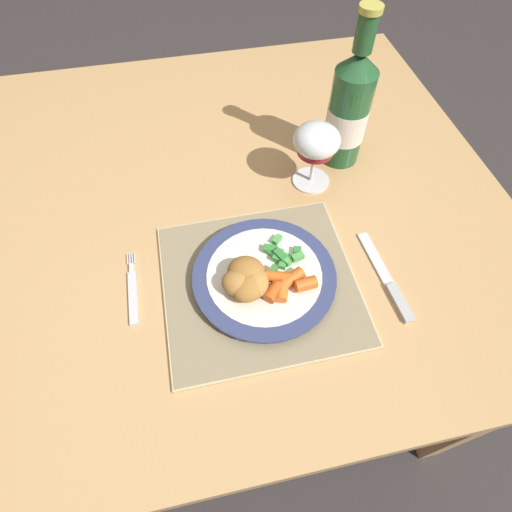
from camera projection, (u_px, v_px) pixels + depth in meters
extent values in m
plane|color=#383333|center=(234.00, 340.00, 1.39)|extent=(6.00, 6.00, 0.00)
cube|color=tan|center=(218.00, 198.00, 0.80)|extent=(1.11, 1.01, 0.04)
cube|color=tan|center=(477.00, 419.00, 0.91)|extent=(0.06, 0.06, 0.70)
cube|color=tan|center=(53.00, 199.00, 1.29)|extent=(0.06, 0.06, 0.70)
cube|color=tan|center=(346.00, 155.00, 1.41)|extent=(0.06, 0.06, 0.70)
cube|color=#CCB789|center=(260.00, 283.00, 0.66)|extent=(0.31, 0.30, 0.01)
cube|color=gray|center=(260.00, 282.00, 0.66)|extent=(0.31, 0.29, 0.00)
cylinder|color=white|center=(264.00, 278.00, 0.65)|extent=(0.19, 0.19, 0.01)
cylinder|color=navy|center=(264.00, 275.00, 0.65)|extent=(0.23, 0.23, 0.01)
cylinder|color=white|center=(264.00, 274.00, 0.64)|extent=(0.19, 0.19, 0.00)
ellipsoid|color=#B77F3D|center=(254.00, 282.00, 0.61)|extent=(0.05, 0.06, 0.04)
ellipsoid|color=#B77F3D|center=(236.00, 284.00, 0.61)|extent=(0.07, 0.07, 0.04)
ellipsoid|color=#A87033|center=(246.00, 272.00, 0.62)|extent=(0.08, 0.07, 0.04)
ellipsoid|color=#A87033|center=(250.00, 285.00, 0.61)|extent=(0.08, 0.08, 0.04)
cube|color=green|center=(273.00, 252.00, 0.66)|extent=(0.03, 0.03, 0.01)
cube|color=#338438|center=(297.00, 253.00, 0.66)|extent=(0.02, 0.03, 0.01)
cube|color=#4CA84C|center=(285.00, 259.00, 0.65)|extent=(0.02, 0.03, 0.01)
cube|color=#338438|center=(272.00, 271.00, 0.63)|extent=(0.02, 0.02, 0.01)
cube|color=green|center=(281.00, 257.00, 0.66)|extent=(0.03, 0.03, 0.01)
cube|color=#338438|center=(270.00, 249.00, 0.66)|extent=(0.03, 0.02, 0.01)
cube|color=#338438|center=(280.00, 255.00, 0.65)|extent=(0.02, 0.02, 0.01)
cube|color=#4CA84C|center=(298.00, 257.00, 0.64)|extent=(0.02, 0.01, 0.01)
cube|color=green|center=(283.00, 263.00, 0.65)|extent=(0.02, 0.03, 0.01)
cube|color=green|center=(278.00, 255.00, 0.65)|extent=(0.02, 0.03, 0.01)
cube|color=#4CA84C|center=(277.00, 240.00, 0.67)|extent=(0.02, 0.02, 0.01)
cylinder|color=orange|center=(278.00, 277.00, 0.63)|extent=(0.04, 0.03, 0.02)
cylinder|color=orange|center=(306.00, 284.00, 0.62)|extent=(0.03, 0.02, 0.02)
cylinder|color=#CC5119|center=(273.00, 292.00, 0.61)|extent=(0.04, 0.04, 0.02)
cylinder|color=orange|center=(283.00, 289.00, 0.62)|extent=(0.03, 0.04, 0.02)
cylinder|color=orange|center=(292.00, 278.00, 0.63)|extent=(0.04, 0.03, 0.02)
cube|color=silver|center=(133.00, 298.00, 0.64)|extent=(0.01, 0.10, 0.01)
cube|color=silver|center=(132.00, 268.00, 0.68)|extent=(0.01, 0.02, 0.01)
cube|color=silver|center=(135.00, 258.00, 0.69)|extent=(0.00, 0.02, 0.00)
cube|color=silver|center=(133.00, 259.00, 0.69)|extent=(0.00, 0.02, 0.00)
cube|color=silver|center=(130.00, 259.00, 0.69)|extent=(0.00, 0.02, 0.00)
cube|color=silver|center=(128.00, 259.00, 0.69)|extent=(0.00, 0.02, 0.00)
cube|color=silver|center=(375.00, 258.00, 0.69)|extent=(0.02, 0.11, 0.00)
cube|color=#B2B2B7|center=(400.00, 302.00, 0.64)|extent=(0.02, 0.07, 0.01)
cylinder|color=silver|center=(311.00, 180.00, 0.80)|extent=(0.07, 0.07, 0.00)
cylinder|color=silver|center=(313.00, 166.00, 0.76)|extent=(0.01, 0.01, 0.07)
ellipsoid|color=silver|center=(317.00, 140.00, 0.71)|extent=(0.09, 0.09, 0.06)
cylinder|color=maroon|center=(316.00, 146.00, 0.72)|extent=(0.07, 0.07, 0.03)
cylinder|color=#23562D|center=(347.00, 118.00, 0.76)|extent=(0.08, 0.08, 0.19)
cone|color=#23562D|center=(359.00, 62.00, 0.67)|extent=(0.08, 0.08, 0.03)
cylinder|color=#23562D|center=(366.00, 32.00, 0.63)|extent=(0.03, 0.03, 0.06)
cylinder|color=#BFB74C|center=(371.00, 8.00, 0.60)|extent=(0.04, 0.04, 0.01)
cylinder|color=white|center=(346.00, 123.00, 0.77)|extent=(0.08, 0.08, 0.07)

